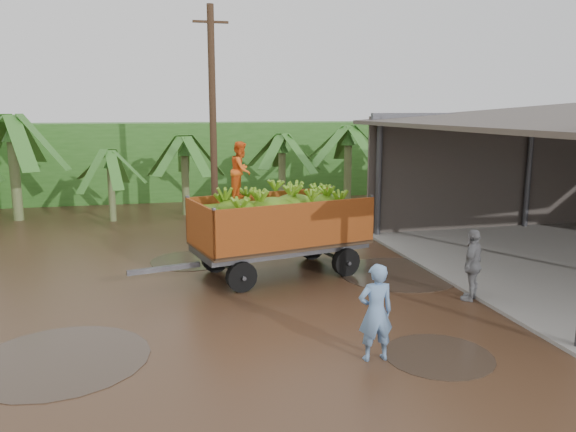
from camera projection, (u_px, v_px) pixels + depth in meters
The scene contains 7 objects.
ground at pixel (251, 305), 12.31m from camera, with size 100.00×100.00×0.00m, color black.
hedge_north at pixel (152, 161), 26.80m from camera, with size 22.00×3.00×3.60m, color #2D661E.
banana_trailer at pixel (279, 224), 14.41m from camera, with size 6.16×3.04×3.45m.
man_blue at pixel (376, 312), 9.48m from camera, with size 0.62×0.41×1.70m, color #698EBF.
man_grey at pixel (473, 265), 12.51m from camera, with size 0.96×0.40×1.63m, color slate.
utility_pole at pixel (213, 119), 19.32m from camera, with size 1.20×0.24×7.67m.
banana_plants at pixel (26, 190), 16.83m from camera, with size 24.74×20.67×4.13m.
Camera 1 is at (-1.95, -11.59, 4.23)m, focal length 35.00 mm.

